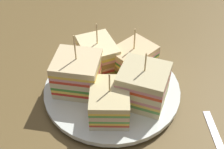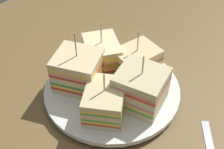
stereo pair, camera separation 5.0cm
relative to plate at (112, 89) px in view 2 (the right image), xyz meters
The scene contains 8 objects.
ground_plane 1.88cm from the plate, ahead, with size 107.91×86.62×1.80cm, color brown.
plate is the anchor object (origin of this frame).
sandwich_wedge_0 6.82cm from the plate, 56.04° to the left, with size 9.51×9.77×9.84cm.
sandwich_wedge_1 7.03cm from the plate, 120.39° to the left, with size 9.24×9.62×11.20cm.
sandwich_wedge_2 6.62cm from the plate, 154.39° to the right, with size 9.67×9.04×8.45cm.
sandwich_wedge_3 7.01cm from the plate, 86.94° to the right, with size 8.33×8.76×9.96cm.
sandwich_wedge_4 6.69cm from the plate, 12.24° to the right, with size 9.09×7.89×9.37cm.
chip_pile 2.52cm from the plate, 94.11° to the right, with size 6.53×7.34×2.85cm.
Camera 2 is at (-29.63, -22.43, 38.87)cm, focal length 47.09 mm.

